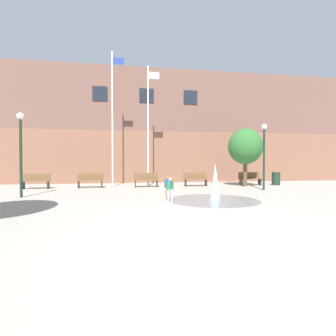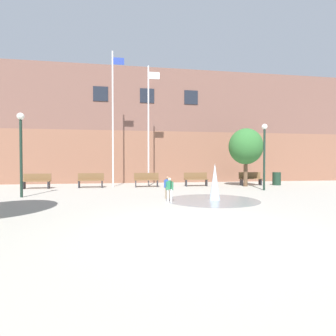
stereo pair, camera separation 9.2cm
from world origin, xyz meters
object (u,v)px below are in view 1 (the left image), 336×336
(park_bench_far_left, at_px, (36,181))
(flagpole_right, at_px, (149,123))
(child_with_pink_shirt, at_px, (168,186))
(child_in_fountain, at_px, (170,188))
(park_bench_center, at_px, (196,179))
(flagpole_left, at_px, (113,115))
(park_bench_under_left_flagpole, at_px, (146,180))
(park_bench_under_right_flagpole, at_px, (250,178))
(lamp_post_left_lane, at_px, (21,142))
(trash_can, at_px, (276,179))
(street_tree_near_building, at_px, (245,147))
(park_bench_left_of_flagpoles, at_px, (90,180))
(lamp_post_right_lane, at_px, (264,147))

(park_bench_far_left, distance_m, flagpole_right, 7.88)
(child_with_pink_shirt, relative_size, flagpole_right, 0.12)
(child_with_pink_shirt, bearing_deg, child_in_fountain, 90.05)
(park_bench_center, relative_size, child_with_pink_shirt, 1.62)
(flagpole_left, xyz_separation_m, flagpole_right, (2.34, 0.00, -0.41))
(park_bench_far_left, relative_size, child_in_fountain, 1.62)
(park_bench_under_left_flagpole, relative_size, park_bench_under_right_flagpole, 1.00)
(child_in_fountain, xyz_separation_m, lamp_post_left_lane, (-6.48, 2.46, 1.95))
(lamp_post_left_lane, bearing_deg, trash_can, 14.85)
(child_in_fountain, bearing_deg, park_bench_under_left_flagpole, 33.61)
(child_in_fountain, bearing_deg, lamp_post_left_lane, 99.03)
(flagpole_right, bearing_deg, street_tree_near_building, -10.76)
(park_bench_under_left_flagpole, bearing_deg, park_bench_left_of_flagpoles, 178.13)
(park_bench_far_left, height_order, lamp_post_right_lane, lamp_post_right_lane)
(child_in_fountain, relative_size, lamp_post_right_lane, 0.26)
(park_bench_under_right_flagpole, xyz_separation_m, trash_can, (1.89, -0.14, -0.03))
(park_bench_under_right_flagpole, relative_size, flagpole_right, 0.20)
(park_bench_under_right_flagpole, bearing_deg, child_with_pink_shirt, -139.94)
(park_bench_far_left, height_order, park_bench_left_of_flagpoles, same)
(flagpole_right, relative_size, street_tree_near_building, 2.09)
(park_bench_left_of_flagpoles, xyz_separation_m, trash_can, (12.64, -0.17, -0.03))
(child_with_pink_shirt, xyz_separation_m, trash_can, (8.63, 5.52, -0.13))
(park_bench_under_left_flagpole, xyz_separation_m, park_bench_under_right_flagpole, (7.24, 0.08, 0.00))
(lamp_post_left_lane, bearing_deg, park_bench_far_left, 98.80)
(park_bench_left_of_flagpoles, relative_size, trash_can, 1.78)
(park_bench_far_left, bearing_deg, park_bench_left_of_flagpoles, 2.33)
(park_bench_center, xyz_separation_m, child_in_fountain, (-2.89, -6.60, 0.10))
(street_tree_near_building, bearing_deg, park_bench_under_right_flagpole, 44.84)
(child_in_fountain, relative_size, trash_can, 1.10)
(flagpole_right, bearing_deg, lamp_post_right_lane, -29.97)
(park_bench_far_left, distance_m, flagpole_left, 6.22)
(flagpole_left, height_order, street_tree_near_building, flagpole_left)
(child_in_fountain, bearing_deg, lamp_post_right_lane, -30.21)
(park_bench_under_left_flagpole, xyz_separation_m, child_in_fountain, (0.43, -6.54, 0.10))
(child_with_pink_shirt, distance_m, child_in_fountain, 0.96)
(flagpole_left, bearing_deg, child_in_fountain, -70.24)
(lamp_post_right_lane, xyz_separation_m, street_tree_near_building, (0.03, 2.43, 0.16))
(park_bench_center, relative_size, park_bench_under_right_flagpole, 1.00)
(park_bench_under_left_flagpole, relative_size, lamp_post_left_lane, 0.41)
(park_bench_under_right_flagpole, xyz_separation_m, lamp_post_right_lane, (-0.73, -3.12, 2.01))
(park_bench_under_left_flagpole, relative_size, street_tree_near_building, 0.42)
(park_bench_left_of_flagpoles, xyz_separation_m, child_with_pink_shirt, (4.01, -5.70, 0.10))
(lamp_post_left_lane, bearing_deg, flagpole_left, 50.05)
(lamp_post_right_lane, distance_m, trash_can, 4.46)
(park_bench_far_left, bearing_deg, flagpole_right, 5.06)
(child_with_pink_shirt, bearing_deg, lamp_post_left_lane, -8.95)
(lamp_post_left_lane, bearing_deg, park_bench_center, 23.83)
(park_bench_under_right_flagpole, height_order, flagpole_left, flagpole_left)
(park_bench_under_right_flagpole, bearing_deg, trash_can, -4.20)
(park_bench_under_left_flagpole, xyz_separation_m, park_bench_center, (3.32, 0.06, 0.00))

